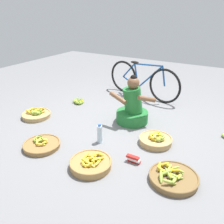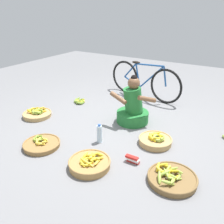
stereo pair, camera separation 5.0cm
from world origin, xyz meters
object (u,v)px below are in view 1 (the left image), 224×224
(banana_basket_front_center, at_px, (42,145))
(water_bottle, at_px, (100,134))
(packet_carton_stack, at_px, (134,159))
(banana_basket_back_right, at_px, (36,114))
(banana_basket_near_vendor, at_px, (173,177))
(banana_basket_mid_left, at_px, (156,140))
(loose_bananas_back_center, at_px, (79,102))
(banana_basket_front_left, at_px, (91,163))
(vendor_woman_front, at_px, (132,108))
(bicycle_leaning, at_px, (143,80))

(banana_basket_front_center, relative_size, water_bottle, 1.80)
(water_bottle, distance_m, packet_carton_stack, 0.64)
(banana_basket_back_right, distance_m, banana_basket_near_vendor, 2.55)
(water_bottle, bearing_deg, banana_basket_mid_left, 28.01)
(banana_basket_mid_left, xyz_separation_m, water_bottle, (-0.69, -0.37, 0.07))
(packet_carton_stack, bearing_deg, loose_bananas_back_center, 146.10)
(banana_basket_front_left, distance_m, banana_basket_near_vendor, 0.95)
(banana_basket_front_left, relative_size, banana_basket_back_right, 1.04)
(banana_basket_front_center, xyz_separation_m, loose_bananas_back_center, (-0.55, 1.51, -0.01))
(banana_basket_near_vendor, distance_m, loose_bananas_back_center, 2.61)
(banana_basket_front_center, distance_m, water_bottle, 0.80)
(loose_bananas_back_center, height_order, packet_carton_stack, packet_carton_stack)
(vendor_woman_front, xyz_separation_m, packet_carton_stack, (0.50, -0.98, -0.21))
(vendor_woman_front, distance_m, banana_basket_back_right, 1.66)
(banana_basket_near_vendor, height_order, water_bottle, water_bottle)
(water_bottle, relative_size, packet_carton_stack, 1.58)
(banana_basket_near_vendor, relative_size, packet_carton_stack, 3.09)
(bicycle_leaning, xyz_separation_m, banana_basket_back_right, (-1.16, -1.84, -0.31))
(packet_carton_stack, bearing_deg, banana_basket_near_vendor, -8.61)
(bicycle_leaning, height_order, banana_basket_front_center, bicycle_leaning)
(water_bottle, bearing_deg, banana_basket_near_vendor, -13.02)
(banana_basket_back_right, bearing_deg, vendor_woman_front, 24.05)
(banana_basket_front_left, bearing_deg, banana_basket_mid_left, 62.12)
(banana_basket_back_right, height_order, banana_basket_mid_left, banana_basket_mid_left)
(banana_basket_front_center, bearing_deg, banana_basket_mid_left, 33.99)
(banana_basket_front_left, xyz_separation_m, banana_basket_front_center, (-0.82, 0.02, -0.02))
(banana_basket_back_right, distance_m, banana_basket_front_center, 1.01)
(vendor_woman_front, relative_size, banana_basket_mid_left, 1.72)
(vendor_woman_front, bearing_deg, bicycle_leaning, 106.22)
(loose_bananas_back_center, distance_m, packet_carton_stack, 2.13)
(vendor_woman_front, xyz_separation_m, banana_basket_front_center, (-0.72, -1.31, -0.21))
(banana_basket_front_left, xyz_separation_m, loose_bananas_back_center, (-1.37, 1.53, -0.02))
(loose_bananas_back_center, height_order, water_bottle, water_bottle)
(banana_basket_front_center, height_order, loose_bananas_back_center, banana_basket_front_center)
(banana_basket_mid_left, bearing_deg, banana_basket_back_right, -173.56)
(banana_basket_mid_left, xyz_separation_m, banana_basket_near_vendor, (0.44, -0.63, -0.01))
(banana_basket_front_left, relative_size, water_bottle, 1.82)
(banana_basket_front_left, relative_size, banana_basket_near_vendor, 0.93)
(vendor_woman_front, distance_m, banana_basket_near_vendor, 1.49)
(bicycle_leaning, relative_size, water_bottle, 6.06)
(banana_basket_front_center, bearing_deg, banana_basket_near_vendor, 8.12)
(banana_basket_front_left, relative_size, banana_basket_front_center, 1.01)
(vendor_woman_front, height_order, banana_basket_front_left, vendor_woman_front)
(banana_basket_mid_left, distance_m, water_bottle, 0.78)
(banana_basket_near_vendor, distance_m, water_bottle, 1.16)
(banana_basket_front_left, relative_size, loose_bananas_back_center, 1.90)
(banana_basket_back_right, bearing_deg, banana_basket_front_center, -39.10)
(vendor_woman_front, height_order, packet_carton_stack, vendor_woman_front)
(banana_basket_near_vendor, bearing_deg, loose_bananas_back_center, 150.99)
(banana_basket_back_right, distance_m, packet_carton_stack, 2.03)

